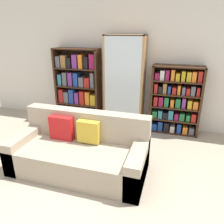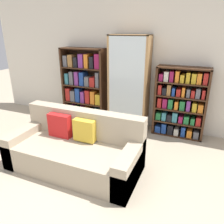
# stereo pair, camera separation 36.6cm
# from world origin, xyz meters

# --- Properties ---
(ground_plane) EXTENTS (16.00, 16.00, 0.00)m
(ground_plane) POSITION_xyz_m (0.00, 0.00, 0.00)
(ground_plane) COLOR tan
(wall_back) EXTENTS (6.88, 0.06, 2.70)m
(wall_back) POSITION_xyz_m (0.00, 2.61, 1.35)
(wall_back) COLOR silver
(wall_back) RESTS_ON ground
(couch) EXTENTS (1.91, 0.87, 0.81)m
(couch) POSITION_xyz_m (-0.31, 0.74, 0.28)
(couch) COLOR tan
(couch) RESTS_ON ground
(bookshelf_left) EXTENTS (0.97, 0.32, 1.57)m
(bookshelf_left) POSITION_xyz_m (-1.09, 2.41, 0.75)
(bookshelf_left) COLOR #3D2314
(bookshelf_left) RESTS_ON ground
(display_cabinet) EXTENTS (0.78, 0.36, 1.84)m
(display_cabinet) POSITION_xyz_m (-0.07, 2.39, 0.91)
(display_cabinet) COLOR #AD7F4C
(display_cabinet) RESTS_ON ground
(bookshelf_right) EXTENTS (0.93, 0.32, 1.31)m
(bookshelf_right) POSITION_xyz_m (0.93, 2.41, 0.64)
(bookshelf_right) COLOR #3D2314
(bookshelf_right) RESTS_ON ground
(wine_bottle) EXTENTS (0.09, 0.09, 0.40)m
(wine_bottle) POSITION_xyz_m (0.31, 1.95, 0.16)
(wine_bottle) COLOR #192333
(wine_bottle) RESTS_ON ground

